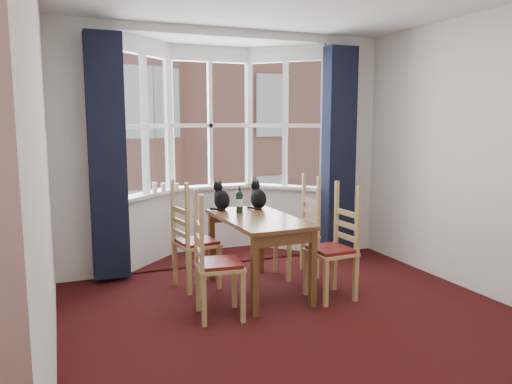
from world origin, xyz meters
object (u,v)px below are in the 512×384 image
wine_bottle (239,201)px  candle_short (163,187)px  candle_tall (155,188)px  dining_table (258,228)px  cat_left (221,198)px  chair_left_far (189,245)px  chair_right_near (339,250)px  cat_right (258,197)px  chair_right_far (303,234)px  candle_extra (177,187)px  chair_left_near (209,266)px

wine_bottle → candle_short: 1.32m
candle_tall → dining_table: bearing=-62.1°
candle_tall → cat_left: bearing=-58.1°
chair_left_far → chair_right_near: 1.53m
dining_table → cat_right: cat_right is taller
chair_left_far → chair_right_near: (1.32, -0.78, 0.00)m
chair_right_near → cat_left: cat_left is taller
dining_table → cat_left: 0.63m
candle_short → chair_right_far: bearing=-40.6°
wine_bottle → chair_right_far: bearing=3.2°
chair_left_far → wine_bottle: size_ratio=3.11×
wine_bottle → cat_right: bearing=33.3°
chair_left_far → cat_right: bearing=9.0°
wine_bottle → candle_tall: bearing=120.0°
chair_right_near → candle_short: candle_short is taller
candle_short → candle_extra: (0.17, 0.02, -0.01)m
dining_table → chair_left_near: 0.84m
dining_table → wine_bottle: bearing=108.6°
dining_table → chair_left_far: chair_left_far is taller
wine_bottle → chair_left_far: bearing=174.0°
chair_right_far → candle_extra: (-1.17, 1.17, 0.45)m
cat_right → chair_right_far: bearing=-16.2°
chair_left_far → candle_tall: 1.21m
chair_right_far → wine_bottle: (-0.78, -0.04, 0.43)m
wine_bottle → dining_table: bearing=-71.4°
chair_right_near → cat_left: size_ratio=2.85×
dining_table → chair_left_far: (-0.64, 0.34, -0.20)m
chair_right_far → wine_bottle: 0.90m
chair_left_far → candle_short: size_ratio=8.28×
cat_left → candle_tall: 1.06m
candle_short → dining_table: bearing=-66.1°
chair_left_far → candle_tall: (-0.13, 1.11, 0.46)m
dining_table → candle_extra: candle_extra is taller
chair_right_near → wine_bottle: bearing=136.8°
chair_right_near → cat_right: cat_right is taller
chair_left_far → candle_short: 1.23m
chair_right_near → candle_extra: size_ratio=9.41×
chair_right_near → dining_table: bearing=146.9°
chair_right_near → candle_tall: bearing=127.4°
chair_left_near → candle_short: (0.00, 1.96, 0.45)m
chair_right_far → candle_short: 1.83m
chair_right_far → candle_short: (-1.35, 1.15, 0.45)m
chair_left_near → chair_right_near: bearing=1.7°
chair_left_far → chair_right_near: size_ratio=1.00×
chair_left_near → candle_short: bearing=90.0°
chair_left_near → candle_tall: candle_tall is taller
chair_right_far → cat_right: bearing=163.8°
chair_right_near → chair_right_far: (0.01, 0.77, 0.00)m
cat_right → candle_short: cat_right is taller
dining_table → chair_left_far: bearing=151.9°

